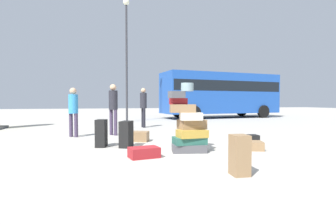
{
  "coord_description": "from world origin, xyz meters",
  "views": [
    {
      "loc": [
        -1.47,
        -5.88,
        1.16
      ],
      "look_at": [
        0.47,
        1.77,
        0.85
      ],
      "focal_mm": 27.91,
      "sensor_mm": 36.0,
      "label": 1
    }
  ],
  "objects_px": {
    "parked_bus": "(221,92)",
    "person_tourist_with_camera": "(73,108)",
    "suitcase_black_white_trunk": "(126,134)",
    "suitcase_brown_foreground_near": "(138,136)",
    "suitcase_maroon_upright_blue": "(144,152)",
    "lamp_post": "(126,44)",
    "suitcase_black_left_side": "(245,140)",
    "person_passerby_in_red": "(113,105)",
    "person_bearded_onlooker": "(143,104)",
    "suitcase_tower": "(188,127)",
    "suitcase_black_right_side": "(101,133)",
    "suitcase_brown_behind_tower": "(247,145)",
    "suitcase_brown_foreground_far": "(240,155)"
  },
  "relations": [
    {
      "from": "suitcase_brown_foreground_near",
      "to": "person_passerby_in_red",
      "type": "distance_m",
      "value": 1.96
    },
    {
      "from": "suitcase_black_right_side",
      "to": "parked_bus",
      "type": "height_order",
      "value": "parked_bus"
    },
    {
      "from": "suitcase_tower",
      "to": "person_bearded_onlooker",
      "type": "relative_size",
      "value": 0.9
    },
    {
      "from": "suitcase_brown_foreground_near",
      "to": "person_passerby_in_red",
      "type": "bearing_deg",
      "value": 133.93
    },
    {
      "from": "suitcase_black_right_side",
      "to": "suitcase_maroon_upright_blue",
      "type": "relative_size",
      "value": 1.16
    },
    {
      "from": "person_bearded_onlooker",
      "to": "suitcase_black_left_side",
      "type": "bearing_deg",
      "value": 10.76
    },
    {
      "from": "suitcase_brown_foreground_far",
      "to": "suitcase_black_white_trunk",
      "type": "relative_size",
      "value": 0.96
    },
    {
      "from": "suitcase_brown_foreground_far",
      "to": "suitcase_black_white_trunk",
      "type": "height_order",
      "value": "suitcase_black_white_trunk"
    },
    {
      "from": "suitcase_maroon_upright_blue",
      "to": "suitcase_black_white_trunk",
      "type": "height_order",
      "value": "suitcase_black_white_trunk"
    },
    {
      "from": "suitcase_black_right_side",
      "to": "suitcase_brown_foreground_near",
      "type": "distance_m",
      "value": 1.28
    },
    {
      "from": "suitcase_black_left_side",
      "to": "suitcase_maroon_upright_blue",
      "type": "xyz_separation_m",
      "value": [
        -2.81,
        -0.79,
        -0.03
      ]
    },
    {
      "from": "suitcase_black_white_trunk",
      "to": "parked_bus",
      "type": "relative_size",
      "value": 0.08
    },
    {
      "from": "suitcase_black_white_trunk",
      "to": "suitcase_brown_foreground_near",
      "type": "relative_size",
      "value": 1.14
    },
    {
      "from": "suitcase_black_white_trunk",
      "to": "person_tourist_with_camera",
      "type": "relative_size",
      "value": 0.41
    },
    {
      "from": "suitcase_brown_foreground_far",
      "to": "suitcase_maroon_upright_blue",
      "type": "xyz_separation_m",
      "value": [
        -1.25,
        1.66,
        -0.21
      ]
    },
    {
      "from": "person_bearded_onlooker",
      "to": "person_tourist_with_camera",
      "type": "xyz_separation_m",
      "value": [
        -2.72,
        -2.58,
        -0.1
      ]
    },
    {
      "from": "suitcase_brown_foreground_far",
      "to": "person_passerby_in_red",
      "type": "height_order",
      "value": "person_passerby_in_red"
    },
    {
      "from": "parked_bus",
      "to": "person_tourist_with_camera",
      "type": "bearing_deg",
      "value": -145.17
    },
    {
      "from": "suitcase_maroon_upright_blue",
      "to": "person_tourist_with_camera",
      "type": "bearing_deg",
      "value": 104.72
    },
    {
      "from": "person_passerby_in_red",
      "to": "suitcase_black_left_side",
      "type": "bearing_deg",
      "value": 7.85
    },
    {
      "from": "suitcase_tower",
      "to": "suitcase_black_right_side",
      "type": "height_order",
      "value": "suitcase_tower"
    },
    {
      "from": "suitcase_brown_behind_tower",
      "to": "suitcase_brown_foreground_near",
      "type": "xyz_separation_m",
      "value": [
        -2.36,
        1.99,
        0.04
      ]
    },
    {
      "from": "suitcase_brown_foreground_far",
      "to": "lamp_post",
      "type": "distance_m",
      "value": 12.33
    },
    {
      "from": "person_passerby_in_red",
      "to": "parked_bus",
      "type": "distance_m",
      "value": 11.46
    },
    {
      "from": "suitcase_maroon_upright_blue",
      "to": "lamp_post",
      "type": "relative_size",
      "value": 0.09
    },
    {
      "from": "suitcase_tower",
      "to": "suitcase_black_white_trunk",
      "type": "relative_size",
      "value": 2.38
    },
    {
      "from": "suitcase_brown_behind_tower",
      "to": "suitcase_black_white_trunk",
      "type": "xyz_separation_m",
      "value": [
        -2.79,
        1.08,
        0.23
      ]
    },
    {
      "from": "suitcase_black_left_side",
      "to": "suitcase_black_white_trunk",
      "type": "xyz_separation_m",
      "value": [
        -3.05,
        0.55,
        0.19
      ]
    },
    {
      "from": "suitcase_maroon_upright_blue",
      "to": "suitcase_brown_foreground_far",
      "type": "bearing_deg",
      "value": -63.43
    },
    {
      "from": "suitcase_black_right_side",
      "to": "suitcase_brown_foreground_near",
      "type": "bearing_deg",
      "value": 49.07
    },
    {
      "from": "suitcase_black_white_trunk",
      "to": "parked_bus",
      "type": "bearing_deg",
      "value": 78.82
    },
    {
      "from": "suitcase_black_white_trunk",
      "to": "person_passerby_in_red",
      "type": "relative_size",
      "value": 0.38
    },
    {
      "from": "person_tourist_with_camera",
      "to": "lamp_post",
      "type": "xyz_separation_m",
      "value": [
        2.32,
        6.2,
        3.53
      ]
    },
    {
      "from": "person_passerby_in_red",
      "to": "lamp_post",
      "type": "bearing_deg",
      "value": 131.52
    },
    {
      "from": "suitcase_black_white_trunk",
      "to": "suitcase_brown_foreground_near",
      "type": "xyz_separation_m",
      "value": [
        0.43,
        0.91,
        -0.19
      ]
    },
    {
      "from": "suitcase_brown_behind_tower",
      "to": "suitcase_maroon_upright_blue",
      "type": "xyz_separation_m",
      "value": [
        -2.54,
        -0.26,
        0.0
      ]
    },
    {
      "from": "person_tourist_with_camera",
      "to": "person_passerby_in_red",
      "type": "relative_size",
      "value": 0.92
    },
    {
      "from": "suitcase_black_left_side",
      "to": "suitcase_black_white_trunk",
      "type": "bearing_deg",
      "value": 178.41
    },
    {
      "from": "suitcase_tower",
      "to": "lamp_post",
      "type": "xyz_separation_m",
      "value": [
        -0.53,
        9.53,
        3.92
      ]
    },
    {
      "from": "suitcase_brown_behind_tower",
      "to": "person_bearded_onlooker",
      "type": "xyz_separation_m",
      "value": [
        -1.57,
        6.04,
        0.96
      ]
    },
    {
      "from": "suitcase_maroon_upright_blue",
      "to": "lamp_post",
      "type": "height_order",
      "value": "lamp_post"
    },
    {
      "from": "suitcase_brown_behind_tower",
      "to": "suitcase_brown_foreground_near",
      "type": "bearing_deg",
      "value": 159.41
    },
    {
      "from": "suitcase_maroon_upright_blue",
      "to": "suitcase_black_white_trunk",
      "type": "relative_size",
      "value": 0.91
    },
    {
      "from": "suitcase_brown_foreground_far",
      "to": "suitcase_brown_foreground_near",
      "type": "relative_size",
      "value": 1.09
    },
    {
      "from": "suitcase_tower",
      "to": "suitcase_black_white_trunk",
      "type": "bearing_deg",
      "value": 144.76
    },
    {
      "from": "suitcase_brown_behind_tower",
      "to": "suitcase_maroon_upright_blue",
      "type": "relative_size",
      "value": 1.21
    },
    {
      "from": "suitcase_brown_behind_tower",
      "to": "suitcase_brown_foreground_far",
      "type": "distance_m",
      "value": 2.32
    },
    {
      "from": "parked_bus",
      "to": "lamp_post",
      "type": "bearing_deg",
      "value": -170.04
    },
    {
      "from": "suitcase_brown_behind_tower",
      "to": "suitcase_maroon_upright_blue",
      "type": "distance_m",
      "value": 2.55
    },
    {
      "from": "suitcase_brown_behind_tower",
      "to": "lamp_post",
      "type": "distance_m",
      "value": 10.79
    }
  ]
}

